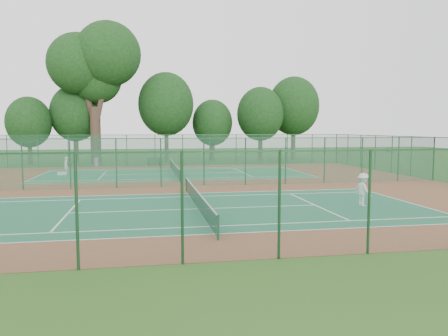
{
  "coord_description": "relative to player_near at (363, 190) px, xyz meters",
  "views": [
    {
      "loc": [
        -2.62,
        -31.12,
        4.16
      ],
      "look_at": [
        2.4,
        -3.37,
        1.6
      ],
      "focal_mm": 35.0,
      "sensor_mm": 36.0,
      "label": 1
    }
  ],
  "objects": [
    {
      "name": "fence_south",
      "position": [
        -8.81,
        -8.27,
        0.85
      ],
      "size": [
        40.0,
        0.09,
        3.5
      ],
      "color": "#184A2F",
      "rests_on": "ground"
    },
    {
      "name": "big_tree",
      "position": [
        -17.04,
        32.25,
        10.83
      ],
      "size": [
        10.79,
        7.9,
        16.57
      ],
      "color": "#35261D",
      "rests_on": "ground"
    },
    {
      "name": "trash_bin",
      "position": [
        -16.67,
        27.33,
        -0.38
      ],
      "size": [
        0.68,
        0.68,
        1.02
      ],
      "primitive_type": "cylinder",
      "rotation": [
        0.0,
        0.0,
        -0.22
      ],
      "color": "slate",
      "rests_on": "red_pad"
    },
    {
      "name": "red_pad",
      "position": [
        -8.81,
        9.73,
        -0.9
      ],
      "size": [
        40.0,
        36.0,
        0.01
      ],
      "primitive_type": "cube",
      "color": "brown",
      "rests_on": "ground"
    },
    {
      "name": "bench",
      "position": [
        -10.43,
        27.03,
        -0.41
      ],
      "size": [
        1.6,
        0.89,
        0.95
      ],
      "rotation": [
        0.0,
        0.0,
        0.31
      ],
      "color": "#12351D",
      "rests_on": "red_pad"
    },
    {
      "name": "tennis_net_near",
      "position": [
        -8.81,
        0.73,
        -0.36
      ],
      "size": [
        0.1,
        12.9,
        0.97
      ],
      "color": "#153A22",
      "rests_on": "ground"
    },
    {
      "name": "player_near",
      "position": [
        0.0,
        0.0,
        0.0
      ],
      "size": [
        0.87,
        1.25,
        1.77
      ],
      "primitive_type": "imported",
      "rotation": [
        0.0,
        0.0,
        1.77
      ],
      "color": "silver",
      "rests_on": "court_near"
    },
    {
      "name": "court_far",
      "position": [
        -8.81,
        18.73,
        -0.89
      ],
      "size": [
        23.77,
        10.97,
        0.01
      ],
      "primitive_type": "cube",
      "color": "#226B44",
      "rests_on": "red_pad"
    },
    {
      "name": "stray_ball_a",
      "position": [
        -2.91,
        8.98,
        -0.86
      ],
      "size": [
        0.07,
        0.07,
        0.07
      ],
      "primitive_type": "sphere",
      "color": "#B0CC2F",
      "rests_on": "red_pad"
    },
    {
      "name": "player_far",
      "position": [
        -18.63,
        20.52,
        -0.11
      ],
      "size": [
        0.5,
        0.64,
        1.54
      ],
      "primitive_type": "imported",
      "rotation": [
        0.0,
        0.0,
        -1.83
      ],
      "color": "silver",
      "rests_on": "court_far"
    },
    {
      "name": "stray_ball_b",
      "position": [
        -1.66,
        9.35,
        -0.86
      ],
      "size": [
        0.08,
        0.08,
        0.08
      ],
      "primitive_type": "sphere",
      "color": "#C4D932",
      "rests_on": "red_pad"
    },
    {
      "name": "evergreen_row",
      "position": [
        -8.31,
        33.98,
        -0.91
      ],
      "size": [
        39.0,
        5.0,
        12.0
      ],
      "primitive_type": null,
      "color": "black",
      "rests_on": "ground"
    },
    {
      "name": "kit_bag",
      "position": [
        -18.76,
        19.24,
        -0.75
      ],
      "size": [
        0.79,
        0.34,
        0.29
      ],
      "primitive_type": "cube",
      "rotation": [
        0.0,
        0.0,
        0.07
      ],
      "color": "silver",
      "rests_on": "red_pad"
    },
    {
      "name": "fence_divider",
      "position": [
        -8.81,
        9.73,
        0.85
      ],
      "size": [
        40.0,
        0.09,
        3.5
      ],
      "color": "#184830",
      "rests_on": "ground"
    },
    {
      "name": "ground",
      "position": [
        -8.81,
        9.73,
        -0.91
      ],
      "size": [
        120.0,
        120.0,
        0.0
      ],
      "primitive_type": "plane",
      "color": "#284E18",
      "rests_on": "ground"
    },
    {
      "name": "fence_north",
      "position": [
        -8.81,
        27.73,
        0.85
      ],
      "size": [
        40.0,
        0.09,
        3.5
      ],
      "color": "#1C542D",
      "rests_on": "ground"
    },
    {
      "name": "tennis_net_far",
      "position": [
        -8.81,
        18.73,
        -0.36
      ],
      "size": [
        0.1,
        12.9,
        0.97
      ],
      "color": "#163C22",
      "rests_on": "ground"
    },
    {
      "name": "court_near",
      "position": [
        -8.81,
        0.73,
        -0.89
      ],
      "size": [
        23.77,
        10.97,
        0.01
      ],
      "primitive_type": "cube",
      "color": "#1D5C41",
      "rests_on": "red_pad"
    },
    {
      "name": "stray_ball_c",
      "position": [
        -7.37,
        9.06,
        -0.86
      ],
      "size": [
        0.07,
        0.07,
        0.07
      ],
      "primitive_type": "sphere",
      "color": "yellow",
      "rests_on": "red_pad"
    },
    {
      "name": "fence_east",
      "position": [
        11.19,
        9.73,
        0.85
      ],
      "size": [
        0.09,
        36.0,
        3.5
      ],
      "rotation": [
        0.0,
        0.0,
        1.57
      ],
      "color": "#164425",
      "rests_on": "ground"
    }
  ]
}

